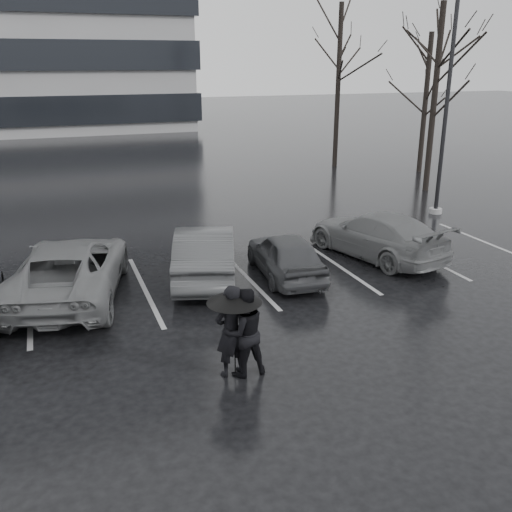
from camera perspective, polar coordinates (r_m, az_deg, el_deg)
The scene contains 13 objects.
ground at distance 13.45m, azimuth 0.10°, elevation -5.91°, with size 160.00×160.00×0.00m, color black.
car_main at distance 15.62m, azimuth 2.98°, elevation 0.12°, with size 1.46×3.63×1.24m, color black.
car_west_a at distance 15.52m, azimuth -5.12°, elevation 0.38°, with size 1.54×4.42×1.46m, color #28292B.
car_west_b at distance 14.96m, azimuth -18.14°, elevation -1.22°, with size 2.44×5.30×1.47m, color #4B4B4E.
car_east at distance 17.56m, azimuth 11.96°, elevation 2.10°, with size 1.91×4.71×1.37m, color #4B4B4E.
pedestrian_left at distance 10.69m, azimuth -2.51°, elevation -7.48°, with size 0.66×0.43×1.81m, color black.
pedestrian_right at distance 10.71m, azimuth -1.23°, elevation -7.62°, with size 0.85×0.66×1.74m, color black.
umbrella at distance 10.45m, azimuth -2.19°, elevation -4.02°, with size 1.03×1.03×1.74m.
lamp_post at distance 22.74m, azimuth 18.51°, elevation 13.95°, with size 0.48×0.48×8.80m.
stall_stripes at distance 15.43m, azimuth -5.94°, elevation -2.63°, with size 19.72×5.00×0.00m.
tree_east at distance 26.95m, azimuth 17.39°, elevation 14.65°, with size 0.26×0.26×8.00m, color black.
tree_ne at distance 31.68m, azimuth 16.56°, elevation 14.35°, with size 0.26×0.26×7.00m, color black.
tree_north at distance 32.30m, azimuth 8.20°, elevation 16.33°, with size 0.26×0.26×8.50m, color black.
Camera 1 is at (-4.27, -11.43, 5.68)m, focal length 40.00 mm.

